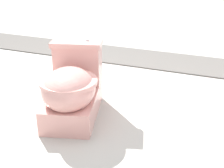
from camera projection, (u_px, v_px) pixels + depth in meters
name	position (u px, v px, depth m)	size (l,w,h in m)	color
ground_plane	(69.00, 113.00, 2.32)	(14.00, 14.00, 0.00)	#B7B2A8
gravel_strip	(171.00, 62.00, 3.30)	(0.56, 8.00, 0.01)	#605B56
toilet	(72.00, 88.00, 2.19)	(0.70, 0.52, 0.52)	#E09E93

